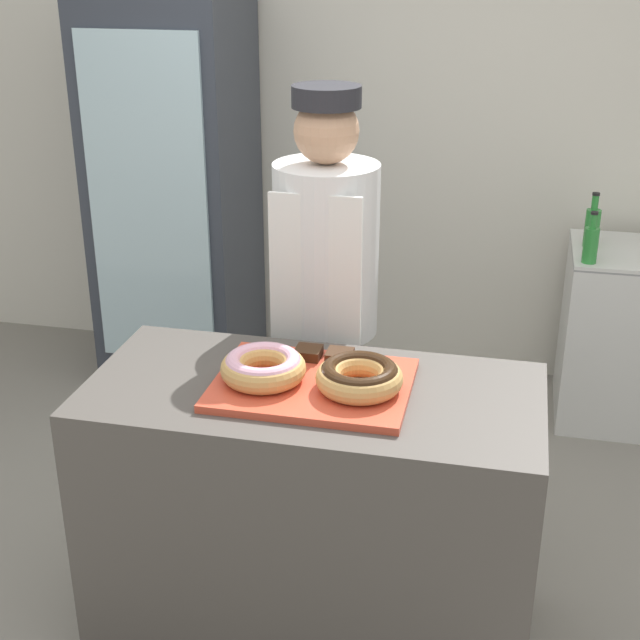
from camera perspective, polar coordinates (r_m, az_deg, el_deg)
name	(u,v)px	position (r m, az deg, el deg)	size (l,w,h in m)	color
ground_plane	(313,624)	(3.18, -0.42, -18.87)	(14.00, 14.00, 0.00)	gray
wall_back	(411,111)	(4.53, 5.82, 13.16)	(8.00, 0.06, 2.70)	silver
display_counter	(313,513)	(2.90, -0.45, -12.27)	(1.37, 0.66, 0.90)	#4C4742
serving_tray	(313,385)	(2.66, -0.48, -4.16)	(0.58, 0.45, 0.02)	#D84C33
donut_light_glaze	(263,366)	(2.65, -3.65, -2.98)	(0.26, 0.26, 0.08)	tan
donut_chocolate_glaze	(359,376)	(2.59, 2.53, -3.60)	(0.26, 0.26, 0.08)	tan
brownie_back_left	(308,353)	(2.79, -0.75, -2.11)	(0.08, 0.08, 0.03)	#382111
brownie_back_right	(340,356)	(2.77, 1.27, -2.30)	(0.08, 0.08, 0.03)	#382111
baker_person	(326,311)	(3.21, 0.36, 0.58)	(0.37, 0.37, 1.69)	#4C4C51
beverage_fridge	(175,195)	(4.50, -9.24, 7.93)	(0.70, 0.68, 1.93)	#333842
bottle_green	(592,226)	(4.24, 17.02, 5.78)	(0.07, 0.07, 0.25)	#2D8C38
bottle_green_b	(591,243)	(4.02, 16.95, 4.73)	(0.06, 0.06, 0.23)	#2D8C38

